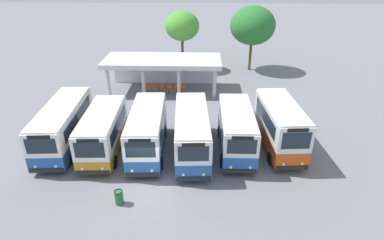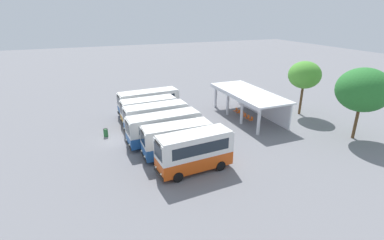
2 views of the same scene
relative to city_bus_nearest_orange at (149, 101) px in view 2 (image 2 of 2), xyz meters
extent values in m
plane|color=slate|center=(6.74, -4.96, -1.77)|extent=(180.00, 180.00, 0.00)
cylinder|color=black|center=(1.27, -2.36, -1.32)|extent=(0.28, 0.91, 0.90)
cylinder|color=black|center=(-0.94, -2.51, -1.32)|extent=(0.28, 0.91, 0.90)
cylinder|color=black|center=(0.94, 2.54, -1.32)|extent=(0.28, 0.91, 0.90)
cylinder|color=black|center=(-1.27, 2.39, -1.32)|extent=(0.28, 0.91, 0.90)
cube|color=#23569E|center=(0.00, 0.01, -0.85)|extent=(2.84, 8.06, 1.06)
cube|color=white|center=(0.00, 0.01, 0.49)|extent=(2.84, 8.06, 1.62)
cube|color=white|center=(0.00, 0.01, 1.36)|extent=(2.75, 7.82, 0.12)
cube|color=black|center=(0.27, -3.97, -1.24)|extent=(2.20, 0.25, 0.28)
cube|color=#1E2833|center=(0.26, -3.92, 0.54)|extent=(1.90, 0.18, 1.06)
cube|color=black|center=(0.26, -3.92, 1.18)|extent=(1.39, 0.14, 0.24)
cube|color=#1E2833|center=(1.14, 0.19, 0.54)|extent=(0.46, 6.33, 0.89)
cube|color=#1E2833|center=(-1.15, 0.04, 0.54)|extent=(0.46, 6.33, 0.89)
sphere|color=#EAEACC|center=(0.90, -3.92, -0.93)|extent=(0.20, 0.20, 0.20)
sphere|color=#EAEACC|center=(-0.37, -4.00, -0.93)|extent=(0.20, 0.20, 0.20)
cylinder|color=black|center=(4.32, -2.78, -1.32)|extent=(0.26, 0.91, 0.90)
cylinder|color=black|center=(2.16, -2.87, -1.32)|extent=(0.26, 0.91, 0.90)
cylinder|color=black|center=(4.13, 1.35, -1.32)|extent=(0.26, 0.91, 0.90)
cylinder|color=black|center=(1.97, 1.26, -1.32)|extent=(0.26, 0.91, 0.90)
cube|color=orange|center=(3.14, -0.76, -0.93)|extent=(2.56, 6.76, 0.92)
cube|color=white|center=(3.14, -0.76, 0.36)|extent=(2.56, 6.76, 1.66)
cube|color=white|center=(3.14, -0.76, 1.25)|extent=(2.48, 6.56, 0.12)
cube|color=black|center=(3.29, -4.12, -1.24)|extent=(2.15, 0.20, 0.28)
cube|color=#1E2833|center=(3.29, -4.07, 0.41)|extent=(1.85, 0.13, 1.08)
cube|color=black|center=(3.29, -4.07, 1.07)|extent=(1.36, 0.11, 0.24)
cube|color=#1E2833|center=(4.26, -0.61, 0.41)|extent=(0.28, 5.33, 0.91)
cube|color=#1E2833|center=(2.02, -0.71, 0.41)|extent=(0.28, 5.33, 0.91)
sphere|color=#EAEACC|center=(3.92, -4.08, -0.93)|extent=(0.20, 0.20, 0.20)
sphere|color=#EAEACC|center=(2.67, -4.14, -0.93)|extent=(0.20, 0.20, 0.20)
cylinder|color=black|center=(7.45, -2.84, -1.32)|extent=(0.26, 0.91, 0.90)
cylinder|color=black|center=(5.32, -2.93, -1.32)|extent=(0.26, 0.91, 0.90)
cylinder|color=black|center=(7.25, 1.52, -1.32)|extent=(0.26, 0.91, 0.90)
cylinder|color=black|center=(5.13, 1.42, -1.32)|extent=(0.26, 0.91, 0.90)
cube|color=#23569E|center=(6.29, -0.71, -0.84)|extent=(2.54, 7.13, 1.08)
cube|color=white|center=(6.29, -0.71, 0.53)|extent=(2.54, 7.13, 1.66)
cube|color=white|center=(6.29, -0.71, 1.42)|extent=(2.46, 6.91, 0.12)
cube|color=black|center=(6.45, -4.25, -1.24)|extent=(2.12, 0.19, 0.28)
cube|color=#1E2833|center=(6.44, -4.20, 0.58)|extent=(1.83, 0.13, 1.08)
cube|color=black|center=(6.44, -4.20, 1.24)|extent=(1.34, 0.11, 0.24)
cube|color=#1E2833|center=(7.39, -0.56, 0.58)|extent=(0.29, 5.62, 0.91)
cube|color=#1E2833|center=(5.18, -0.66, 0.58)|extent=(0.29, 5.62, 0.91)
sphere|color=#EAEACC|center=(7.06, -4.21, -0.93)|extent=(0.20, 0.20, 0.20)
sphere|color=#EAEACC|center=(5.83, -4.27, -0.93)|extent=(0.20, 0.20, 0.20)
cylinder|color=black|center=(10.64, -3.02, -1.32)|extent=(0.27, 0.91, 0.90)
cylinder|color=black|center=(8.49, -3.13, -1.32)|extent=(0.27, 0.91, 0.90)
cylinder|color=black|center=(10.38, 1.67, -1.32)|extent=(0.27, 0.91, 0.90)
cylinder|color=black|center=(8.23, 1.55, -1.32)|extent=(0.27, 0.91, 0.90)
cube|color=#23569E|center=(9.43, -0.73, -0.84)|extent=(2.66, 7.68, 1.09)
cube|color=silver|center=(9.43, -0.73, 0.50)|extent=(2.66, 7.68, 1.59)
cube|color=silver|center=(9.43, -0.73, 1.36)|extent=(2.58, 7.45, 0.12)
cube|color=black|center=(9.64, -4.54, -1.24)|extent=(2.14, 0.22, 0.28)
cube|color=#1E2833|center=(9.64, -4.49, 0.55)|extent=(1.85, 0.15, 1.03)
cube|color=black|center=(9.64, -4.49, 1.18)|extent=(1.35, 0.12, 0.24)
cube|color=#1E2833|center=(10.54, -0.57, 0.55)|extent=(0.37, 6.05, 0.88)
cube|color=#1E2833|center=(8.31, -0.69, 0.55)|extent=(0.37, 6.05, 0.88)
sphere|color=#EAEACC|center=(10.26, -4.50, -0.93)|extent=(0.20, 0.20, 0.20)
sphere|color=#EAEACC|center=(9.02, -4.56, -0.93)|extent=(0.20, 0.20, 0.20)
cylinder|color=black|center=(13.63, -2.41, -1.32)|extent=(0.22, 0.90, 0.90)
cylinder|color=black|center=(11.52, -2.41, -1.32)|extent=(0.22, 0.90, 0.90)
cylinder|color=black|center=(13.64, 1.67, -1.32)|extent=(0.22, 0.90, 0.90)
cylinder|color=black|center=(11.52, 1.67, -1.32)|extent=(0.22, 0.90, 0.90)
cube|color=#23569E|center=(12.58, -0.37, -0.82)|extent=(2.22, 6.58, 1.12)
cube|color=silver|center=(12.58, -0.37, 0.52)|extent=(2.22, 6.58, 1.55)
cube|color=silver|center=(12.58, -0.37, 1.35)|extent=(2.15, 6.39, 0.12)
cube|color=black|center=(12.58, -3.69, -1.24)|extent=(2.10, 0.10, 0.28)
cube|color=#1E2833|center=(12.58, -3.64, 0.57)|extent=(1.82, 0.05, 1.01)
cube|color=black|center=(12.58, -3.64, 1.17)|extent=(1.33, 0.05, 0.24)
cube|color=#1E2833|center=(13.67, -0.27, 0.57)|extent=(0.04, 5.27, 0.85)
cube|color=#1E2833|center=(11.48, -0.27, 0.57)|extent=(0.04, 5.27, 0.85)
sphere|color=#EAEACC|center=(13.19, -3.68, -0.93)|extent=(0.20, 0.20, 0.20)
sphere|color=#EAEACC|center=(11.97, -3.68, -0.93)|extent=(0.20, 0.20, 0.20)
cylinder|color=black|center=(16.93, -1.87, -1.32)|extent=(0.29, 0.91, 0.90)
cylinder|color=black|center=(14.81, -2.02, -1.32)|extent=(0.29, 0.91, 0.90)
cylinder|color=black|center=(16.63, 2.16, -1.32)|extent=(0.29, 0.91, 0.90)
cylinder|color=black|center=(14.51, 2.01, -1.32)|extent=(0.29, 0.91, 0.90)
cube|color=#D14C14|center=(15.72, 0.07, -0.78)|extent=(2.70, 6.66, 1.20)
cube|color=silver|center=(15.72, 0.07, 0.72)|extent=(2.70, 6.66, 1.80)
cube|color=silver|center=(15.72, 0.07, 1.68)|extent=(2.62, 6.46, 0.12)
cube|color=black|center=(15.96, -3.21, -1.24)|extent=(2.12, 0.25, 0.28)
cube|color=#1E2833|center=(15.96, -3.16, 0.77)|extent=(1.82, 0.18, 1.17)
cube|color=black|center=(15.96, -3.16, 1.50)|extent=(1.34, 0.15, 0.24)
cube|color=#1E2833|center=(16.81, 0.25, 0.77)|extent=(0.42, 5.20, 0.99)
cube|color=#1E2833|center=(14.61, 0.09, 0.77)|extent=(0.42, 5.20, 0.99)
sphere|color=#EAEACC|center=(16.57, -3.16, -0.93)|extent=(0.20, 0.20, 0.20)
sphere|color=#EAEACC|center=(15.35, -3.24, -0.93)|extent=(0.20, 0.20, 0.20)
cylinder|color=silver|center=(0.72, 9.62, -0.17)|extent=(0.36, 0.36, 3.20)
cylinder|color=silver|center=(4.26, 9.62, -0.17)|extent=(0.36, 0.36, 3.20)
cylinder|color=silver|center=(7.81, 9.62, -0.17)|extent=(0.36, 0.36, 3.20)
cylinder|color=silver|center=(11.35, 9.62, -0.17)|extent=(0.36, 0.36, 3.20)
cube|color=white|center=(6.04, 13.70, -0.17)|extent=(11.44, 0.20, 3.20)
cube|color=white|center=(6.04, 11.56, 1.53)|extent=(11.94, 4.98, 0.20)
cube|color=white|center=(6.04, 9.12, 1.29)|extent=(11.94, 0.10, 0.28)
cylinder|color=slate|center=(4.66, 10.53, -1.55)|extent=(0.03, 0.03, 0.44)
cylinder|color=slate|center=(4.31, 10.54, -1.55)|extent=(0.03, 0.03, 0.44)
cylinder|color=slate|center=(4.67, 10.88, -1.55)|extent=(0.03, 0.03, 0.44)
cylinder|color=slate|center=(4.32, 10.89, -1.55)|extent=(0.03, 0.03, 0.44)
cube|color=#D85919|center=(4.49, 10.71, -1.31)|extent=(0.45, 0.45, 0.04)
cube|color=#D85919|center=(4.49, 10.91, -1.11)|extent=(0.44, 0.05, 0.40)
cylinder|color=slate|center=(5.40, 10.49, -1.55)|extent=(0.03, 0.03, 0.44)
cylinder|color=slate|center=(5.05, 10.49, -1.55)|extent=(0.03, 0.03, 0.44)
cylinder|color=slate|center=(5.41, 10.84, -1.55)|extent=(0.03, 0.03, 0.44)
cylinder|color=slate|center=(5.06, 10.84, -1.55)|extent=(0.03, 0.03, 0.44)
cube|color=#D85919|center=(5.23, 10.66, -1.31)|extent=(0.45, 0.45, 0.04)
cube|color=#D85919|center=(5.23, 10.86, -1.11)|extent=(0.44, 0.05, 0.40)
cylinder|color=slate|center=(6.14, 10.61, -1.55)|extent=(0.03, 0.03, 0.44)
cylinder|color=slate|center=(5.79, 10.62, -1.55)|extent=(0.03, 0.03, 0.44)
cylinder|color=slate|center=(6.14, 10.96, -1.55)|extent=(0.03, 0.03, 0.44)
cylinder|color=slate|center=(5.79, 10.97, -1.55)|extent=(0.03, 0.03, 0.44)
cube|color=#D85919|center=(5.97, 10.79, -1.31)|extent=(0.45, 0.45, 0.04)
cube|color=#D85919|center=(5.97, 10.99, -1.11)|extent=(0.44, 0.05, 0.40)
cylinder|color=slate|center=(6.88, 10.50, -1.55)|extent=(0.03, 0.03, 0.44)
cylinder|color=slate|center=(6.52, 10.51, -1.55)|extent=(0.03, 0.03, 0.44)
cylinder|color=slate|center=(6.88, 10.85, -1.55)|extent=(0.03, 0.03, 0.44)
cylinder|color=slate|center=(6.53, 10.86, -1.55)|extent=(0.03, 0.03, 0.44)
cube|color=#D85919|center=(6.70, 10.68, -1.31)|extent=(0.45, 0.45, 0.04)
cube|color=#D85919|center=(6.71, 10.88, -1.11)|extent=(0.44, 0.05, 0.40)
cylinder|color=slate|center=(7.61, 10.52, -1.55)|extent=(0.03, 0.03, 0.44)
cylinder|color=slate|center=(7.26, 10.52, -1.55)|extent=(0.03, 0.03, 0.44)
cylinder|color=slate|center=(7.62, 10.87, -1.55)|extent=(0.03, 0.03, 0.44)
cylinder|color=slate|center=(7.27, 10.87, -1.55)|extent=(0.03, 0.03, 0.44)
cube|color=#D85919|center=(7.44, 10.70, -1.31)|extent=(0.45, 0.45, 0.04)
cube|color=#D85919|center=(7.44, 10.90, -1.11)|extent=(0.44, 0.05, 0.40)
cylinder|color=slate|center=(8.35, 10.53, -1.55)|extent=(0.03, 0.03, 0.44)
cylinder|color=slate|center=(8.00, 10.54, -1.55)|extent=(0.03, 0.03, 0.44)
cylinder|color=slate|center=(8.36, 10.89, -1.55)|extent=(0.03, 0.03, 0.44)
cylinder|color=slate|center=(8.01, 10.89, -1.55)|extent=(0.03, 0.03, 0.44)
cube|color=#D85919|center=(8.18, 10.71, -1.31)|extent=(0.45, 0.45, 0.04)
cube|color=#D85919|center=(8.18, 10.91, -1.11)|extent=(0.44, 0.05, 0.40)
cylinder|color=brown|center=(7.66, 18.79, 0.13)|extent=(0.32, 0.32, 3.79)
ellipsoid|color=#4C9933|center=(7.66, 18.79, 3.57)|extent=(4.11, 4.11, 3.49)
cylinder|color=brown|center=(16.04, 18.76, -0.05)|extent=(0.32, 0.32, 3.43)
ellipsoid|color=#28722D|center=(16.04, 18.76, 3.67)|extent=(5.34, 5.34, 4.54)
cylinder|color=#266633|center=(5.45, -6.28, -1.34)|extent=(0.48, 0.48, 0.85)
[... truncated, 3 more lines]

